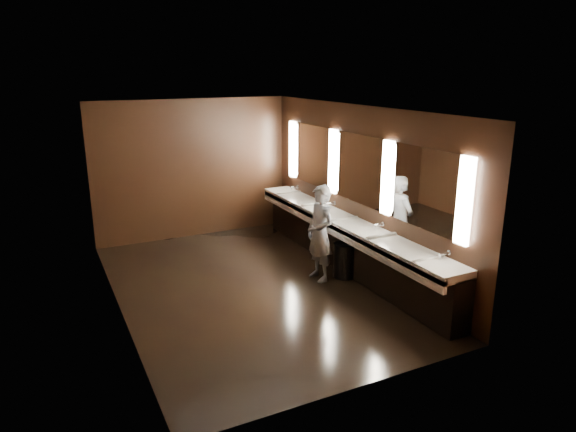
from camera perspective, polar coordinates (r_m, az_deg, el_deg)
The scene contains 10 objects.
floor at distance 8.30m, azimuth -4.13°, elevation -7.90°, with size 6.00×6.00×0.00m, color black.
ceiling at distance 7.61m, azimuth -4.56°, elevation 11.75°, with size 4.00×6.00×0.02m, color #2D2D2B.
wall_back at distance 10.61m, azimuth -10.51°, elevation 5.14°, with size 4.00×0.02×2.80m, color black.
wall_front at distance 5.31m, azimuth 8.10°, elevation -5.87°, with size 4.00×0.02×2.80m, color black.
wall_left at distance 7.35m, azimuth -18.91°, elevation -0.34°, with size 0.02×6.00×2.80m, color black.
wall_right at distance 8.76m, azimuth 7.87°, elevation 2.95°, with size 0.02×6.00×2.80m, color black.
sink_counter at distance 8.90m, azimuth 6.54°, elevation -2.85°, with size 0.55×5.40×1.01m.
mirror_band at distance 8.68m, azimuth 7.85°, elevation 5.19°, with size 0.06×5.03×1.15m.
person at distance 8.34m, azimuth 3.58°, elevation -1.91°, with size 0.58×0.38×1.59m, color #90A9D6.
trash_bin at distance 8.64m, azimuth 6.30°, elevation -4.90°, with size 0.37×0.37×0.58m, color black.
Camera 1 is at (-2.84, -7.03, 3.38)m, focal length 32.00 mm.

